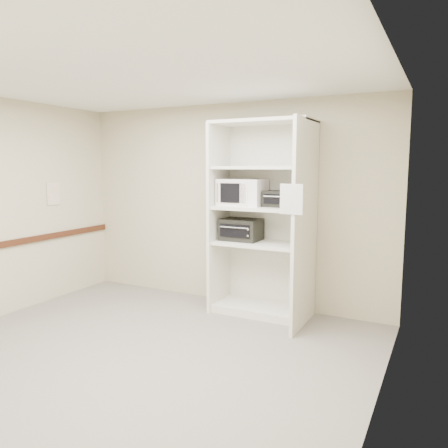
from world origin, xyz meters
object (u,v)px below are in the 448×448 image
at_px(shelving_unit, 266,226).
at_px(toaster_oven_lower, 241,229).
at_px(microwave, 243,192).
at_px(toaster_oven_upper, 279,199).

relative_size(shelving_unit, toaster_oven_lower, 4.89).
bearing_deg(microwave, toaster_oven_lower, -167.66).
bearing_deg(shelving_unit, toaster_oven_upper, 19.01).
height_order(microwave, toaster_oven_lower, microwave).
distance_m(toaster_oven_upper, toaster_oven_lower, 0.65).
distance_m(microwave, toaster_oven_upper, 0.49).
relative_size(shelving_unit, microwave, 4.32).
xyz_separation_m(shelving_unit, toaster_oven_lower, (-0.35, 0.03, -0.07)).
xyz_separation_m(shelving_unit, microwave, (-0.33, 0.03, 0.41)).
height_order(shelving_unit, toaster_oven_upper, shelving_unit).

